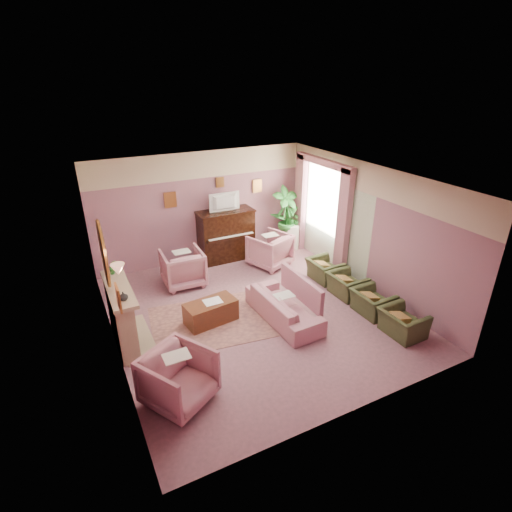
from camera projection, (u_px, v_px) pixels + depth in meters
name	position (u px, v px, depth m)	size (l,w,h in m)	color
floor	(255.00, 312.00, 8.26)	(5.50, 6.00, 0.01)	#8E5F6C
ceiling	(255.00, 179.00, 7.08)	(5.50, 6.00, 0.01)	beige
wall_back	(202.00, 207.00, 10.09)	(5.50, 0.02, 2.80)	slate
wall_front	(358.00, 334.00, 5.24)	(5.50, 0.02, 2.80)	slate
wall_left	(106.00, 282.00, 6.54)	(0.02, 6.00, 2.80)	slate
wall_right	(366.00, 228.00, 8.80)	(0.02, 6.00, 2.80)	slate
picture_rail_band	(200.00, 165.00, 9.63)	(5.50, 0.01, 0.65)	beige
stripe_panel	(329.00, 223.00, 9.98)	(0.01, 3.00, 2.15)	#B4C5A5
fireplace_surround	(121.00, 317.00, 7.12)	(0.30, 1.40, 1.10)	tan
fireplace_inset	(128.00, 322.00, 7.23)	(0.18, 0.72, 0.68)	black
fire_ember	(132.00, 330.00, 7.32)	(0.06, 0.54, 0.10)	#FC4B08
mantel_shelf	(118.00, 289.00, 6.90)	(0.40, 1.55, 0.07)	tan
hearth	(136.00, 338.00, 7.43)	(0.55, 1.50, 0.02)	tan
mirror_frame	(104.00, 254.00, 6.55)	(0.04, 0.72, 1.20)	#B27635
mirror_glass	(105.00, 254.00, 6.56)	(0.01, 0.60, 1.06)	silver
sconce_shade	(118.00, 269.00, 5.66)	(0.20, 0.20, 0.16)	tan
piano	(226.00, 236.00, 10.36)	(1.40, 0.60, 1.30)	black
piano_keyshelf	(231.00, 238.00, 10.04)	(1.30, 0.12, 0.06)	black
piano_keys	(231.00, 236.00, 10.03)	(1.20, 0.08, 0.02)	white
piano_top	(225.00, 212.00, 10.08)	(1.45, 0.65, 0.04)	black
television	(226.00, 201.00, 9.92)	(0.80, 0.12, 0.48)	black
print_back_left	(170.00, 200.00, 9.60)	(0.30, 0.03, 0.38)	#B27635
print_back_right	(257.00, 186.00, 10.54)	(0.26, 0.03, 0.34)	#B27635
print_back_mid	(220.00, 182.00, 10.01)	(0.22, 0.03, 0.26)	#B27635
print_left_wall	(118.00, 298.00, 5.45)	(0.03, 0.28, 0.36)	#B27635
window_blind	(324.00, 197.00, 9.90)	(0.03, 1.40, 1.80)	beige
curtain_left	(343.00, 224.00, 9.30)	(0.16, 0.34, 2.60)	#A76677
curtain_right	(301.00, 203.00, 10.78)	(0.16, 0.34, 2.60)	#A76677
pelmet	(324.00, 162.00, 9.51)	(0.16, 2.20, 0.16)	#A76677
mantel_plant	(112.00, 267.00, 7.27)	(0.16, 0.16, 0.28)	#2A7E2F
mantel_vase	(123.00, 296.00, 6.45)	(0.16, 0.16, 0.16)	beige
area_rug	(216.00, 320.00, 7.98)	(2.50, 1.80, 0.01)	#915E56
coffee_table	(211.00, 312.00, 7.86)	(1.00, 0.50, 0.45)	#572D19
table_paper	(213.00, 301.00, 7.78)	(0.35, 0.28, 0.01)	white
sofa	(284.00, 302.00, 7.89)	(0.63, 1.89, 0.76)	#BF7E89
sofa_throw	(301.00, 288.00, 7.96)	(0.10, 1.43, 0.52)	#A76677
floral_armchair_left	(183.00, 266.00, 9.16)	(0.90, 0.90, 0.93)	#BF7E89
floral_armchair_right	(270.00, 248.00, 10.08)	(0.90, 0.90, 0.93)	#BF7E89
floral_armchair_front	(179.00, 376.00, 5.86)	(0.90, 0.90, 0.93)	#BF7E89
olive_chair_a	(403.00, 319.00, 7.43)	(0.55, 0.78, 0.67)	#394324
olive_chair_b	(373.00, 299.00, 8.09)	(0.55, 0.78, 0.67)	#394324
olive_chair_c	(347.00, 282.00, 8.76)	(0.55, 0.78, 0.67)	#394324
olive_chair_d	(325.00, 267.00, 9.42)	(0.55, 0.78, 0.67)	#394324
side_table	(290.00, 236.00, 11.16)	(0.52, 0.52, 0.70)	silver
side_plant_big	(291.00, 218.00, 10.94)	(0.30, 0.30, 0.34)	#2A7E2F
side_plant_small	(297.00, 220.00, 10.92)	(0.16, 0.16, 0.28)	#2A7E2F
palm_pot	(285.00, 243.00, 11.16)	(0.34, 0.34, 0.34)	brown
palm_plant	(286.00, 213.00, 10.78)	(0.76, 0.76, 1.44)	#2A7E2F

